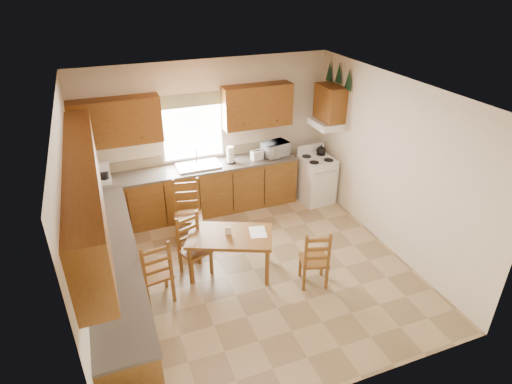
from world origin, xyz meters
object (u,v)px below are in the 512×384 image
object	(u,v)px
chair_far_left	(188,213)
chair_far_right	(195,247)
dining_table	(231,253)
microwave	(275,149)
chair_near_left	(155,270)
chair_near_right	(314,257)
stove	(316,180)

from	to	relation	value
chair_far_left	chair_far_right	xyz separation A→B (m)	(-0.11, -0.88, -0.06)
dining_table	microwave	bearing A→B (deg)	74.47
chair_near_left	microwave	bearing A→B (deg)	-150.68
microwave	chair_near_right	world-z (taller)	microwave
stove	chair_far_left	distance (m)	2.64
stove	chair_far_left	world-z (taller)	chair_far_left
microwave	chair_near_right	xyz separation A→B (m)	(-0.47, -2.48, -0.60)
chair_near_right	stove	bearing A→B (deg)	-102.49
microwave	chair_near_left	distance (m)	3.34
stove	chair_near_right	xyz separation A→B (m)	(-1.19, -2.17, 0.02)
chair_near_right	chair_far_left	bearing A→B (deg)	-33.98
dining_table	chair_far_right	size ratio (longest dim) A/B	1.30
chair_near_right	chair_far_right	xyz separation A→B (m)	(-1.52, 0.81, 0.01)
chair_near_left	chair_far_right	world-z (taller)	chair_near_left
chair_far_right	microwave	bearing A→B (deg)	21.04
stove	microwave	bearing A→B (deg)	153.06
microwave	dining_table	size ratio (longest dim) A/B	0.37
stove	chair_near_right	world-z (taller)	chair_near_right
dining_table	chair_far_left	world-z (taller)	chair_far_left
microwave	dining_table	world-z (taller)	microwave
chair_far_left	chair_near_right	bearing A→B (deg)	-39.31
chair_far_left	microwave	bearing A→B (deg)	33.95
microwave	dining_table	distance (m)	2.45
stove	dining_table	distance (m)	2.67
chair_near_right	chair_far_right	distance (m)	1.72
chair_near_left	chair_far_left	xyz separation A→B (m)	(0.74, 1.22, 0.03)
microwave	chair_far_right	bearing A→B (deg)	-153.05
chair_far_left	dining_table	bearing A→B (deg)	-58.43
stove	chair_near_left	bearing A→B (deg)	-156.48
microwave	chair_near_left	size ratio (longest dim) A/B	0.45
microwave	chair_near_right	bearing A→B (deg)	-113.86
chair_far_left	chair_far_right	distance (m)	0.89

